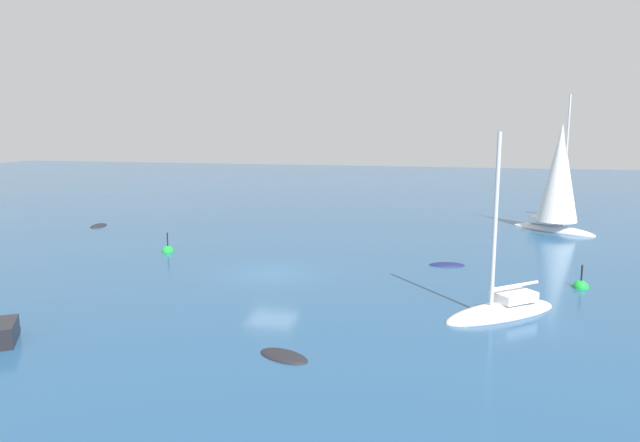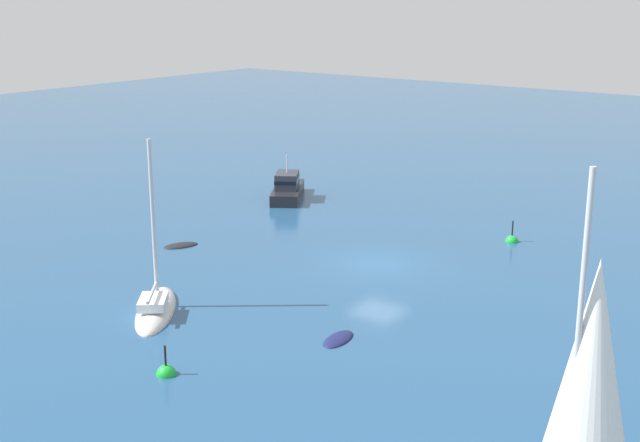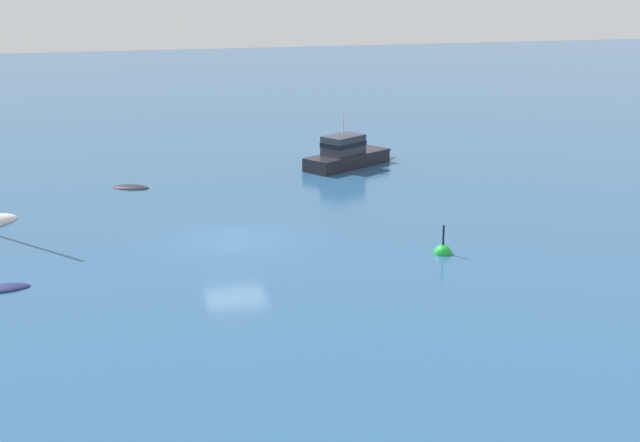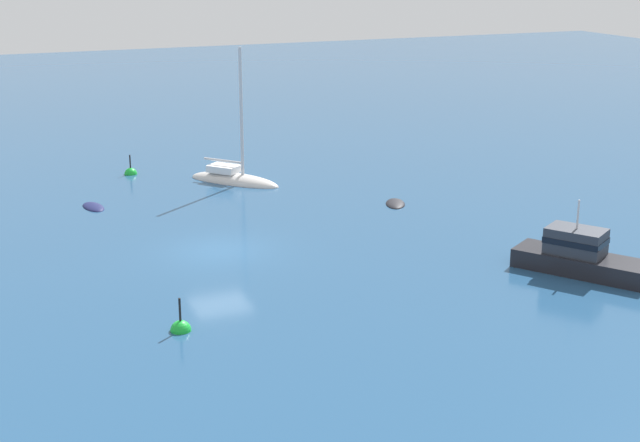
{
  "view_description": "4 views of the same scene",
  "coord_description": "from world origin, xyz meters",
  "px_view_note": "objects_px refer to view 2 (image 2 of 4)",
  "views": [
    {
      "loc": [
        27.67,
        8.97,
        7.62
      ],
      "look_at": [
        0.34,
        2.66,
        2.93
      ],
      "focal_mm": 32.31,
      "sensor_mm": 36.0,
      "label": 1
    },
    {
      "loc": [
        -21.75,
        33.8,
        13.22
      ],
      "look_at": [
        2.73,
        1.29,
        2.11
      ],
      "focal_mm": 47.29,
      "sensor_mm": 36.0,
      "label": 2
    },
    {
      "loc": [
        -37.44,
        5.36,
        11.54
      ],
      "look_at": [
        -3.66,
        -2.75,
        1.69
      ],
      "focal_mm": 53.7,
      "sensor_mm": 36.0,
      "label": 3
    },
    {
      "loc": [
        -10.2,
        -36.32,
        12.54
      ],
      "look_at": [
        4.46,
        -0.51,
        0.95
      ],
      "focal_mm": 52.05,
      "sensor_mm": 36.0,
      "label": 4
    }
  ],
  "objects_px": {
    "ketch": "(156,309)",
    "sloop": "(587,427)",
    "mooring_buoy": "(166,374)",
    "launch": "(288,188)",
    "channel_buoy": "(512,241)",
    "dinghy_1": "(181,246)",
    "skiff": "(338,340)"
  },
  "relations": [
    {
      "from": "ketch",
      "to": "sloop",
      "type": "distance_m",
      "value": 21.32
    },
    {
      "from": "sloop",
      "to": "mooring_buoy",
      "type": "bearing_deg",
      "value": -58.63
    },
    {
      "from": "ketch",
      "to": "mooring_buoy",
      "type": "xyz_separation_m",
      "value": [
        -4.88,
        3.96,
        -0.13
      ]
    },
    {
      "from": "ketch",
      "to": "sloop",
      "type": "relative_size",
      "value": 0.77
    },
    {
      "from": "sloop",
      "to": "launch",
      "type": "distance_m",
      "value": 38.05
    },
    {
      "from": "mooring_buoy",
      "to": "sloop",
      "type": "bearing_deg",
      "value": 175.16
    },
    {
      "from": "sloop",
      "to": "channel_buoy",
      "type": "xyz_separation_m",
      "value": [
        12.65,
        -24.16,
        -3.64
      ]
    },
    {
      "from": "sloop",
      "to": "mooring_buoy",
      "type": "height_order",
      "value": "sloop"
    },
    {
      "from": "sloop",
      "to": "channel_buoy",
      "type": "height_order",
      "value": "sloop"
    },
    {
      "from": "ketch",
      "to": "launch",
      "type": "relative_size",
      "value": 1.27
    },
    {
      "from": "sloop",
      "to": "channel_buoy",
      "type": "bearing_deg",
      "value": -116.15
    },
    {
      "from": "dinghy_1",
      "to": "launch",
      "type": "height_order",
      "value": "launch"
    },
    {
      "from": "dinghy_1",
      "to": "sloop",
      "type": "bearing_deg",
      "value": -91.3
    },
    {
      "from": "ketch",
      "to": "channel_buoy",
      "type": "distance_m",
      "value": 20.4
    },
    {
      "from": "launch",
      "to": "sloop",
      "type": "bearing_deg",
      "value": -163.83
    },
    {
      "from": "mooring_buoy",
      "to": "dinghy_1",
      "type": "bearing_deg",
      "value": -45.82
    },
    {
      "from": "ketch",
      "to": "dinghy_1",
      "type": "bearing_deg",
      "value": -0.0
    },
    {
      "from": "sloop",
      "to": "launch",
      "type": "bearing_deg",
      "value": -94.32
    },
    {
      "from": "mooring_buoy",
      "to": "launch",
      "type": "bearing_deg",
      "value": -60.21
    },
    {
      "from": "skiff",
      "to": "dinghy_1",
      "type": "bearing_deg",
      "value": 60.85
    },
    {
      "from": "dinghy_1",
      "to": "sloop",
      "type": "distance_m",
      "value": 29.63
    },
    {
      "from": "sloop",
      "to": "launch",
      "type": "relative_size",
      "value": 1.64
    },
    {
      "from": "ketch",
      "to": "sloop",
      "type": "bearing_deg",
      "value": -144.27
    },
    {
      "from": "skiff",
      "to": "channel_buoy",
      "type": "bearing_deg",
      "value": -8.25
    },
    {
      "from": "ketch",
      "to": "skiff",
      "type": "height_order",
      "value": "ketch"
    },
    {
      "from": "launch",
      "to": "mooring_buoy",
      "type": "height_order",
      "value": "launch"
    },
    {
      "from": "ketch",
      "to": "mooring_buoy",
      "type": "height_order",
      "value": "ketch"
    },
    {
      "from": "dinghy_1",
      "to": "ketch",
      "type": "bearing_deg",
      "value": -115.99
    },
    {
      "from": "sloop",
      "to": "skiff",
      "type": "relative_size",
      "value": 4.92
    },
    {
      "from": "dinghy_1",
      "to": "mooring_buoy",
      "type": "height_order",
      "value": "mooring_buoy"
    },
    {
      "from": "ketch",
      "to": "dinghy_1",
      "type": "relative_size",
      "value": 3.66
    },
    {
      "from": "skiff",
      "to": "ketch",
      "type": "bearing_deg",
      "value": 96.75
    }
  ]
}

